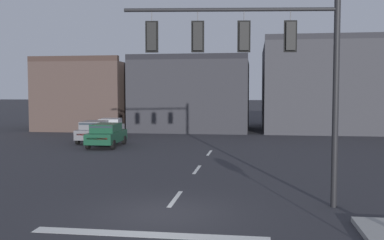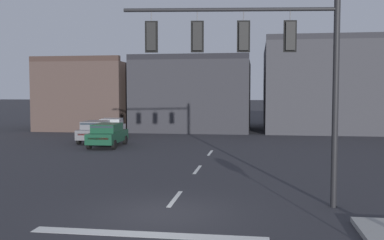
% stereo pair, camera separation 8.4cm
% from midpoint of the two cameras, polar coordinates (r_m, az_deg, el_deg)
% --- Properties ---
extents(ground_plane, '(400.00, 400.00, 0.00)m').
position_cam_midpoint_polar(ground_plane, '(14.07, -3.82, -12.00)').
color(ground_plane, '#2B2B30').
extents(stop_bar_paint, '(6.40, 0.50, 0.01)m').
position_cam_midpoint_polar(stop_bar_paint, '(12.20, -5.81, -14.45)').
color(stop_bar_paint, silver).
rests_on(stop_bar_paint, ground).
extents(lane_centreline, '(0.16, 26.40, 0.01)m').
position_cam_midpoint_polar(lane_centreline, '(15.97, -2.32, -10.08)').
color(lane_centreline, silver).
rests_on(lane_centreline, ground).
extents(signal_mast_near_side, '(6.94, 0.93, 6.89)m').
position_cam_midpoint_polar(signal_mast_near_side, '(14.69, 8.89, 8.08)').
color(signal_mast_near_side, black).
rests_on(signal_mast_near_side, ground).
extents(car_lot_nearside, '(2.51, 4.65, 1.61)m').
position_cam_midpoint_polar(car_lot_nearside, '(36.97, -10.54, -0.99)').
color(car_lot_nearside, '#9EA0A5').
rests_on(car_lot_nearside, ground).
extents(car_lot_middle, '(2.19, 4.56, 1.61)m').
position_cam_midpoint_polar(car_lot_middle, '(34.25, -12.49, -1.37)').
color(car_lot_middle, slate).
rests_on(car_lot_middle, ground).
extents(car_lot_farside, '(2.07, 4.52, 1.61)m').
position_cam_midpoint_polar(car_lot_farside, '(31.21, -11.00, -1.83)').
color(car_lot_farside, '#143D28').
rests_on(car_lot_farside, ground).
extents(building_row, '(44.59, 13.86, 8.82)m').
position_cam_midpoint_polar(building_row, '(44.90, 10.65, 3.51)').
color(building_row, '#473833').
rests_on(building_row, ground).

